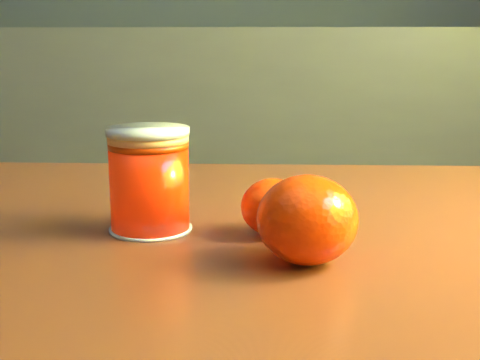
# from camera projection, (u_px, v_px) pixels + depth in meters

# --- Properties ---
(table) EXTENTS (0.99, 0.72, 0.72)m
(table) POSITION_uv_depth(u_px,v_px,m) (308.00, 342.00, 0.58)
(table) COLOR brown
(table) RESTS_ON ground
(juice_glass) EXTENTS (0.07, 0.07, 0.09)m
(juice_glass) POSITION_uv_depth(u_px,v_px,m) (149.00, 180.00, 0.58)
(juice_glass) COLOR #FF2505
(juice_glass) RESTS_ON table
(orange_front) EXTENTS (0.10, 0.10, 0.07)m
(orange_front) POSITION_uv_depth(u_px,v_px,m) (307.00, 220.00, 0.50)
(orange_front) COLOR #FF3705
(orange_front) RESTS_ON table
(orange_back) EXTENTS (0.07, 0.07, 0.05)m
(orange_back) POSITION_uv_depth(u_px,v_px,m) (273.00, 207.00, 0.58)
(orange_back) COLOR #FF3705
(orange_back) RESTS_ON table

